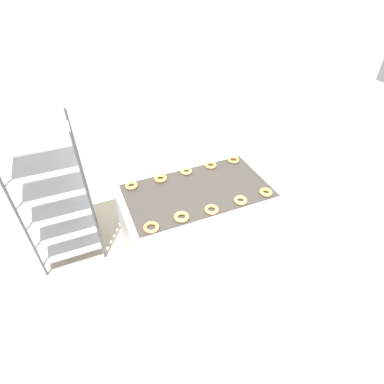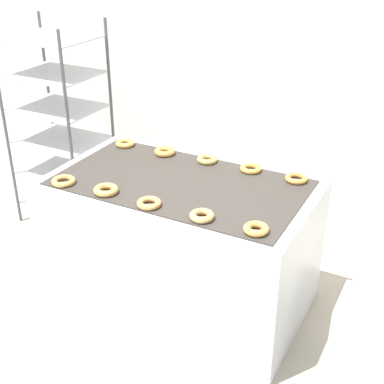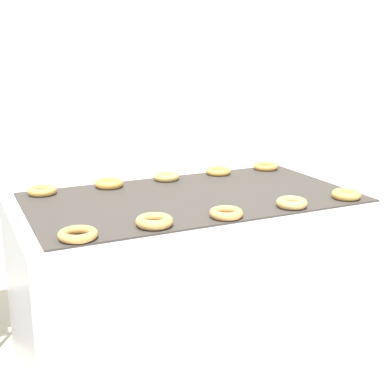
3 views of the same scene
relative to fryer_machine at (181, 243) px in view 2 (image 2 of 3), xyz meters
name	(u,v)px [view 2 (image 2 of 3)]	position (x,y,z in m)	size (l,w,h in m)	color
ground_plane	(121,367)	(0.00, -0.71, -0.43)	(14.00, 14.00, 0.00)	#B2A893
wall_back	(269,46)	(0.00, 1.41, 0.97)	(8.00, 0.05, 2.80)	silver
fryer_machine	(181,243)	(0.00, 0.00, 0.00)	(1.59, 0.92, 0.86)	silver
baking_rack_cart	(60,124)	(-1.37, 0.52, 0.39)	(0.66, 0.54, 1.62)	#4C4C51
glaze_bin	(370,334)	(1.21, -0.01, -0.23)	(0.39, 0.34, 0.39)	silver
donut_near_leftmost	(63,181)	(-0.60, -0.34, 0.45)	(0.14, 0.14, 0.03)	tan
donut_near_left	(106,190)	(-0.31, -0.32, 0.45)	(0.14, 0.14, 0.04)	tan
donut_near_center	(149,203)	(-0.01, -0.34, 0.45)	(0.14, 0.14, 0.03)	#D6954F
donut_near_right	(202,216)	(0.31, -0.33, 0.45)	(0.13, 0.13, 0.04)	tan
donut_near_rightmost	(256,229)	(0.61, -0.32, 0.45)	(0.13, 0.13, 0.04)	gold
donut_far_leftmost	(125,143)	(-0.61, 0.32, 0.45)	(0.13, 0.13, 0.04)	gold
donut_far_left	(165,151)	(-0.30, 0.32, 0.45)	(0.14, 0.14, 0.04)	gold
donut_far_center	(207,159)	(0.01, 0.34, 0.45)	(0.13, 0.13, 0.04)	tan
donut_far_right	(251,169)	(0.31, 0.34, 0.45)	(0.13, 0.13, 0.03)	gold
donut_far_rightmost	(296,178)	(0.61, 0.34, 0.45)	(0.14, 0.14, 0.03)	gold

